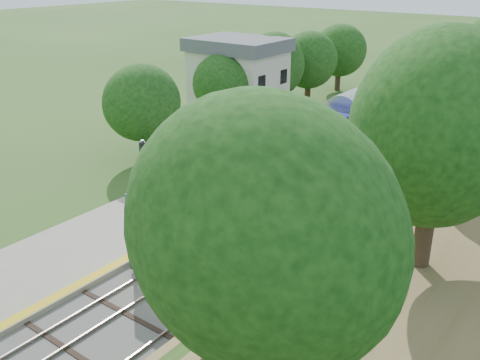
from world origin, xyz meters
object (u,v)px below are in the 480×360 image
Objects in this scene: lamppost_far at (169,193)px; signal_farside at (435,125)px; signal_platform at (145,180)px; station_building at (238,80)px.

signal_farside is (9.63, 16.32, 1.94)m from lamppost_far.
signal_platform reaches higher than lamppost_far.
signal_platform is at bearing -64.08° from station_building.
lamppost_far is 0.62× the size of signal_farside.
signal_platform is (11.10, -22.84, -0.21)m from station_building.
lamppost_far is at bearing 103.21° from signal_platform.
signal_platform is (0.53, -2.24, 1.69)m from lamppost_far.
signal_platform is at bearing -116.12° from signal_farside.
signal_farside is (20.20, -4.27, 0.04)m from station_building.
signal_farside is at bearing 63.88° from signal_platform.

